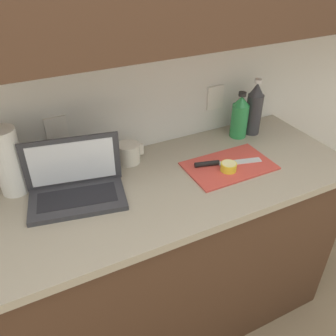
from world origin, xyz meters
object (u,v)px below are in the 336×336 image
(lemon_half_cut, at_px, (229,167))
(bottle_green_soda, at_px, (240,117))
(knife, at_px, (216,163))
(bottle_oil_tall, at_px, (254,109))
(measuring_cup, at_px, (129,153))
(laptop, at_px, (75,184))
(paper_towel_roll, at_px, (8,162))
(cutting_board, at_px, (229,166))

(lemon_half_cut, relative_size, bottle_green_soda, 0.30)
(knife, distance_m, bottle_oil_tall, 0.40)
(bottle_oil_tall, relative_size, measuring_cup, 2.38)
(laptop, distance_m, paper_towel_roll, 0.27)
(lemon_half_cut, relative_size, paper_towel_roll, 0.25)
(bottle_green_soda, xyz_separation_m, paper_towel_roll, (-1.07, 0.02, 0.03))
(lemon_half_cut, distance_m, paper_towel_roll, 0.89)
(lemon_half_cut, height_order, measuring_cup, measuring_cup)
(measuring_cup, bearing_deg, knife, -32.05)
(cutting_board, relative_size, measuring_cup, 3.21)
(paper_towel_roll, bearing_deg, laptop, -33.53)
(measuring_cup, relative_size, paper_towel_roll, 0.43)
(cutting_board, relative_size, knife, 1.26)
(laptop, height_order, knife, laptop)
(knife, height_order, measuring_cup, measuring_cup)
(cutting_board, xyz_separation_m, bottle_green_soda, (0.20, 0.22, 0.10))
(laptop, relative_size, bottle_green_soda, 1.72)
(laptop, xyz_separation_m, bottle_green_soda, (0.86, 0.12, 0.05))
(measuring_cup, bearing_deg, bottle_green_soda, -1.74)
(knife, bearing_deg, bottle_green_soda, 52.07)
(laptop, height_order, measuring_cup, laptop)
(bottle_green_soda, bearing_deg, lemon_half_cut, -132.66)
(measuring_cup, distance_m, paper_towel_roll, 0.49)
(bottle_oil_tall, bearing_deg, laptop, -172.85)
(cutting_board, bearing_deg, laptop, 171.35)
(laptop, height_order, paper_towel_roll, paper_towel_roll)
(laptop, height_order, lemon_half_cut, laptop)
(paper_towel_roll, bearing_deg, knife, -14.49)
(bottle_green_soda, distance_m, paper_towel_roll, 1.07)
(knife, xyz_separation_m, bottle_oil_tall, (0.34, 0.19, 0.11))
(cutting_board, relative_size, bottle_green_soda, 1.64)
(laptop, relative_size, bottle_oil_tall, 1.42)
(laptop, bearing_deg, knife, 4.56)
(bottle_green_soda, bearing_deg, measuring_cup, 178.26)
(bottle_green_soda, bearing_deg, laptop, -172.15)
(paper_towel_roll, bearing_deg, cutting_board, -15.45)
(bottle_green_soda, bearing_deg, knife, -143.03)
(bottle_oil_tall, bearing_deg, paper_towel_roll, 178.94)
(bottle_green_soda, xyz_separation_m, measuring_cup, (-0.58, 0.02, -0.06))
(bottle_oil_tall, bearing_deg, measuring_cup, 178.48)
(laptop, bearing_deg, bottle_green_soda, 19.13)
(cutting_board, relative_size, paper_towel_roll, 1.40)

